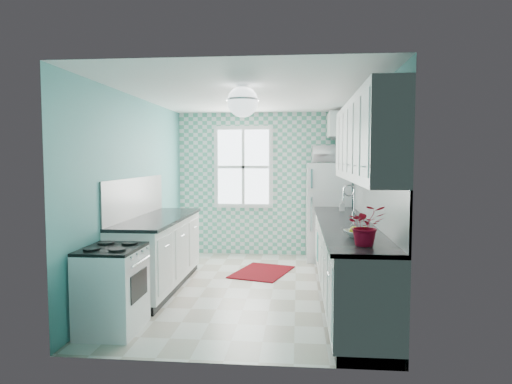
# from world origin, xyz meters

# --- Properties ---
(floor) EXTENTS (3.00, 4.40, 0.02)m
(floor) POSITION_xyz_m (0.00, 0.00, -0.01)
(floor) COLOR silver
(floor) RESTS_ON ground
(ceiling) EXTENTS (3.00, 4.40, 0.02)m
(ceiling) POSITION_xyz_m (0.00, 0.00, 2.51)
(ceiling) COLOR white
(ceiling) RESTS_ON wall_back
(wall_back) EXTENTS (3.00, 0.02, 2.50)m
(wall_back) POSITION_xyz_m (0.00, 2.21, 1.25)
(wall_back) COLOR #53A3A0
(wall_back) RESTS_ON floor
(wall_front) EXTENTS (3.00, 0.02, 2.50)m
(wall_front) POSITION_xyz_m (0.00, -2.21, 1.25)
(wall_front) COLOR #53A3A0
(wall_front) RESTS_ON floor
(wall_left) EXTENTS (0.02, 4.40, 2.50)m
(wall_left) POSITION_xyz_m (-1.51, 0.00, 1.25)
(wall_left) COLOR #53A3A0
(wall_left) RESTS_ON floor
(wall_right) EXTENTS (0.02, 4.40, 2.50)m
(wall_right) POSITION_xyz_m (1.51, 0.00, 1.25)
(wall_right) COLOR #53A3A0
(wall_right) RESTS_ON floor
(accent_wall) EXTENTS (3.00, 0.01, 2.50)m
(accent_wall) POSITION_xyz_m (0.00, 2.19, 1.25)
(accent_wall) COLOR #5AB594
(accent_wall) RESTS_ON wall_back
(window) EXTENTS (1.04, 0.05, 1.44)m
(window) POSITION_xyz_m (-0.35, 2.16, 1.55)
(window) COLOR white
(window) RESTS_ON wall_back
(backsplash_right) EXTENTS (0.02, 3.60, 0.51)m
(backsplash_right) POSITION_xyz_m (1.49, -0.40, 1.20)
(backsplash_right) COLOR white
(backsplash_right) RESTS_ON wall_right
(backsplash_left) EXTENTS (0.02, 2.15, 0.51)m
(backsplash_left) POSITION_xyz_m (-1.49, -0.07, 1.20)
(backsplash_left) COLOR white
(backsplash_left) RESTS_ON wall_left
(upper_cabinets_right) EXTENTS (0.33, 3.20, 0.90)m
(upper_cabinets_right) POSITION_xyz_m (1.33, -0.60, 1.90)
(upper_cabinets_right) COLOR white
(upper_cabinets_right) RESTS_ON wall_right
(upper_cabinet_fridge) EXTENTS (0.40, 0.74, 0.40)m
(upper_cabinet_fridge) POSITION_xyz_m (1.30, 1.83, 2.25)
(upper_cabinet_fridge) COLOR white
(upper_cabinet_fridge) RESTS_ON wall_right
(ceiling_light) EXTENTS (0.34, 0.34, 0.35)m
(ceiling_light) POSITION_xyz_m (0.00, -0.80, 2.32)
(ceiling_light) COLOR silver
(ceiling_light) RESTS_ON ceiling
(base_cabinets_right) EXTENTS (0.60, 3.60, 0.90)m
(base_cabinets_right) POSITION_xyz_m (1.20, -0.40, 0.45)
(base_cabinets_right) COLOR white
(base_cabinets_right) RESTS_ON floor
(countertop_right) EXTENTS (0.63, 3.60, 0.04)m
(countertop_right) POSITION_xyz_m (1.19, -0.40, 0.92)
(countertop_right) COLOR black
(countertop_right) RESTS_ON base_cabinets_right
(base_cabinets_left) EXTENTS (0.60, 2.15, 0.90)m
(base_cabinets_left) POSITION_xyz_m (-1.20, -0.07, 0.45)
(base_cabinets_left) COLOR white
(base_cabinets_left) RESTS_ON floor
(countertop_left) EXTENTS (0.63, 2.15, 0.04)m
(countertop_left) POSITION_xyz_m (-1.19, -0.07, 0.92)
(countertop_left) COLOR black
(countertop_left) RESTS_ON base_cabinets_left
(fridge) EXTENTS (0.71, 0.70, 1.62)m
(fridge) POSITION_xyz_m (1.11, 1.82, 0.81)
(fridge) COLOR white
(fridge) RESTS_ON floor
(stove) EXTENTS (0.55, 0.68, 0.82)m
(stove) POSITION_xyz_m (-1.20, -1.57, 0.43)
(stove) COLOR silver
(stove) RESTS_ON floor
(sink) EXTENTS (0.47, 0.39, 0.53)m
(sink) POSITION_xyz_m (1.20, 0.41, 0.93)
(sink) COLOR silver
(sink) RESTS_ON countertop_right
(rug) EXTENTS (0.98, 1.18, 0.02)m
(rug) POSITION_xyz_m (0.08, 0.86, 0.01)
(rug) COLOR maroon
(rug) RESTS_ON floor
(dish_towel) EXTENTS (0.02, 0.25, 0.37)m
(dish_towel) POSITION_xyz_m (0.89, 0.48, 0.48)
(dish_towel) COLOR #5DAD99
(dish_towel) RESTS_ON base_cabinets_right
(fruit_bowl) EXTENTS (0.35, 0.35, 0.07)m
(fruit_bowl) POSITION_xyz_m (1.20, -1.41, 0.97)
(fruit_bowl) COLOR white
(fruit_bowl) RESTS_ON countertop_right
(potted_plant) EXTENTS (0.36, 0.32, 0.36)m
(potted_plant) POSITION_xyz_m (1.20, -1.83, 1.12)
(potted_plant) COLOR #AE1D1C
(potted_plant) RESTS_ON countertop_right
(soap_bottle) EXTENTS (0.07, 0.08, 0.16)m
(soap_bottle) POSITION_xyz_m (1.25, 0.84, 1.02)
(soap_bottle) COLOR #8CB2BB
(soap_bottle) RESTS_ON countertop_right
(microwave) EXTENTS (0.53, 0.38, 0.29)m
(microwave) POSITION_xyz_m (1.11, 1.82, 1.77)
(microwave) COLOR white
(microwave) RESTS_ON fridge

